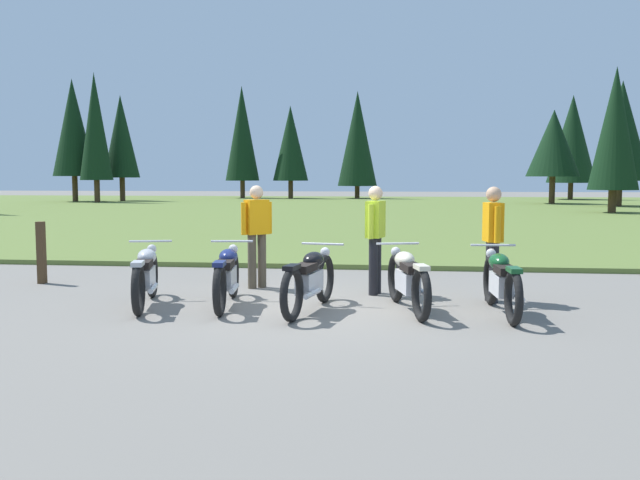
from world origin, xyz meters
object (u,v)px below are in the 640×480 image
object	(u,v)px
motorcycle_british_green	(501,281)
rider_in_hivis_vest	(257,230)
motorcycle_silver	(146,275)
motorcycle_black	(310,279)
trail_marker_post	(41,253)
motorcycle_navy	(227,275)
rider_near_row_end	(375,233)
motorcycle_cream	(408,279)
rider_checking_bike	(493,237)

from	to	relation	value
motorcycle_british_green	rider_in_hivis_vest	bearing A→B (deg)	154.40
motorcycle_silver	motorcycle_black	distance (m)	2.34
motorcycle_silver	trail_marker_post	bearing A→B (deg)	144.93
motorcycle_navy	rider_in_hivis_vest	bearing A→B (deg)	86.54
motorcycle_navy	trail_marker_post	distance (m)	3.98
rider_near_row_end	motorcycle_cream	bearing A→B (deg)	-69.16
motorcycle_black	rider_checking_bike	bearing A→B (deg)	21.68
motorcycle_british_green	rider_checking_bike	distance (m)	1.05
motorcycle_navy	motorcycle_silver	bearing A→B (deg)	-173.75
motorcycle_silver	motorcycle_british_green	world-z (taller)	same
rider_in_hivis_vest	trail_marker_post	distance (m)	3.75
motorcycle_cream	rider_checking_bike	xyz separation A→B (m)	(1.22, 0.83, 0.51)
motorcycle_silver	rider_near_row_end	distance (m)	3.47
motorcycle_navy	motorcycle_cream	bearing A→B (deg)	-1.44
rider_in_hivis_vest	rider_checking_bike	size ratio (longest dim) A/B	1.00
motorcycle_black	motorcycle_silver	bearing A→B (deg)	177.10
motorcycle_cream	motorcycle_silver	bearing A→B (deg)	-179.04
rider_near_row_end	rider_checking_bike	xyz separation A→B (m)	(1.71, -0.44, 0.00)
motorcycle_navy	motorcycle_cream	size ratio (longest dim) A/B	1.02
motorcycle_silver	rider_in_hivis_vest	size ratio (longest dim) A/B	1.24
motorcycle_black	motorcycle_british_green	world-z (taller)	same
motorcycle_black	motorcycle_cream	xyz separation A→B (m)	(1.31, 0.18, 0.00)
trail_marker_post	motorcycle_navy	bearing A→B (deg)	-24.16
rider_in_hivis_vest	motorcycle_black	bearing A→B (deg)	-58.86
motorcycle_british_green	trail_marker_post	distance (m)	7.58
rider_checking_bike	motorcycle_cream	bearing A→B (deg)	-145.95
rider_checking_bike	trail_marker_post	world-z (taller)	rider_checking_bike
motorcycle_silver	motorcycle_navy	size ratio (longest dim) A/B	0.99
motorcycle_silver	rider_checking_bike	distance (m)	4.97
motorcycle_navy	motorcycle_black	world-z (taller)	same
motorcycle_silver	rider_checking_bike	bearing A→B (deg)	10.34
motorcycle_silver	rider_in_hivis_vest	distance (m)	2.17
motorcycle_silver	rider_in_hivis_vest	bearing A→B (deg)	54.27
motorcycle_silver	motorcycle_cream	size ratio (longest dim) A/B	1.00
rider_near_row_end	trail_marker_post	distance (m)	5.69
motorcycle_cream	trail_marker_post	world-z (taller)	trail_marker_post
rider_near_row_end	rider_checking_bike	world-z (taller)	same
motorcycle_cream	rider_near_row_end	xyz separation A→B (m)	(-0.48, 1.27, 0.51)
motorcycle_navy	motorcycle_british_green	world-z (taller)	same
motorcycle_black	rider_checking_bike	world-z (taller)	rider_checking_bike
rider_in_hivis_vest	trail_marker_post	xyz separation A→B (m)	(-3.73, 0.04, -0.42)
motorcycle_silver	motorcycle_black	xyz separation A→B (m)	(2.34, -0.12, 0.00)
motorcycle_british_green	motorcycle_navy	bearing A→B (deg)	177.59
motorcycle_silver	trail_marker_post	distance (m)	3.05
motorcycle_british_green	motorcycle_cream	bearing A→B (deg)	175.63
motorcycle_silver	trail_marker_post	world-z (taller)	trail_marker_post
rider_in_hivis_vest	rider_checking_bike	distance (m)	3.73
rider_in_hivis_vest	rider_checking_bike	xyz separation A→B (m)	(3.64, -0.82, 0.00)
motorcycle_cream	rider_in_hivis_vest	bearing A→B (deg)	145.65
motorcycle_british_green	trail_marker_post	bearing A→B (deg)	166.37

